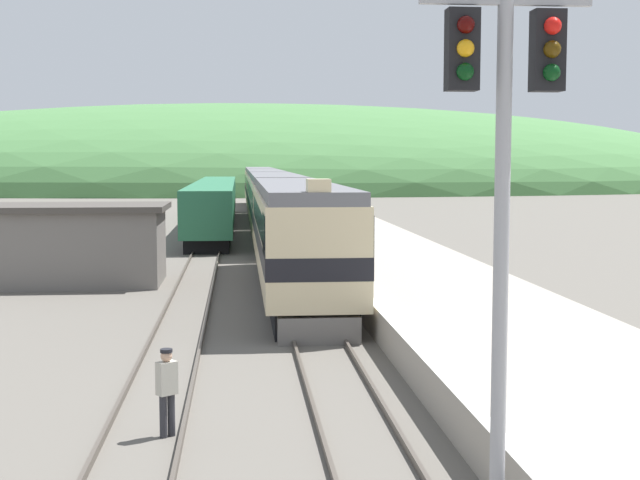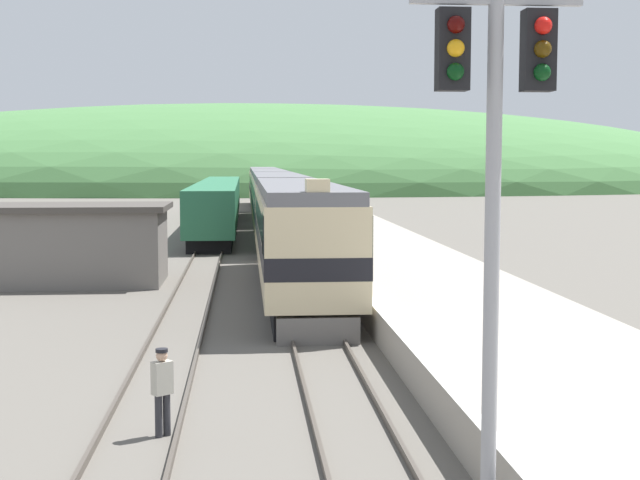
{
  "view_description": "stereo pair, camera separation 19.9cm",
  "coord_description": "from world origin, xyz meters",
  "px_view_note": "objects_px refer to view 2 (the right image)",
  "views": [
    {
      "loc": [
        -2.19,
        -4.82,
        5.12
      ],
      "look_at": [
        0.45,
        24.09,
        2.48
      ],
      "focal_mm": 50.0,
      "sensor_mm": 36.0,
      "label": 1
    },
    {
      "loc": [
        -1.99,
        -4.84,
        5.12
      ],
      "look_at": [
        0.45,
        24.09,
        2.48
      ],
      "focal_mm": 50.0,
      "sensor_mm": 36.0,
      "label": 2
    }
  ],
  "objects_px": {
    "siding_train": "(219,204)",
    "express_train_lead_car": "(298,234)",
    "carriage_second": "(278,206)",
    "track_worker": "(162,387)",
    "carriage_third": "(269,193)",
    "signal_mast_main": "(494,149)",
    "carriage_fourth": "(264,186)"
  },
  "relations": [
    {
      "from": "siding_train",
      "to": "express_train_lead_car",
      "type": "bearing_deg",
      "value": -83.24
    },
    {
      "from": "carriage_second",
      "to": "track_worker",
      "type": "bearing_deg",
      "value": -95.33
    },
    {
      "from": "carriage_third",
      "to": "siding_train",
      "type": "bearing_deg",
      "value": -117.67
    },
    {
      "from": "siding_train",
      "to": "track_worker",
      "type": "relative_size",
      "value": 24.0
    },
    {
      "from": "siding_train",
      "to": "track_worker",
      "type": "height_order",
      "value": "siding_train"
    },
    {
      "from": "siding_train",
      "to": "signal_mast_main",
      "type": "xyz_separation_m",
      "value": [
        5.15,
        -56.09,
        3.47
      ]
    },
    {
      "from": "express_train_lead_car",
      "to": "track_worker",
      "type": "xyz_separation_m",
      "value": [
        -3.54,
        -17.27,
        -1.38
      ]
    },
    {
      "from": "express_train_lead_car",
      "to": "signal_mast_main",
      "type": "height_order",
      "value": "signal_mast_main"
    },
    {
      "from": "carriage_third",
      "to": "carriage_fourth",
      "type": "height_order",
      "value": "same"
    },
    {
      "from": "siding_train",
      "to": "signal_mast_main",
      "type": "relative_size",
      "value": 4.96
    },
    {
      "from": "express_train_lead_car",
      "to": "carriage_fourth",
      "type": "height_order",
      "value": "express_train_lead_car"
    },
    {
      "from": "carriage_second",
      "to": "carriage_fourth",
      "type": "xyz_separation_m",
      "value": [
        0.0,
        41.1,
        0.0
      ]
    },
    {
      "from": "track_worker",
      "to": "signal_mast_main",
      "type": "bearing_deg",
      "value": -47.79
    },
    {
      "from": "signal_mast_main",
      "to": "siding_train",
      "type": "bearing_deg",
      "value": 95.24
    },
    {
      "from": "signal_mast_main",
      "to": "track_worker",
      "type": "xyz_separation_m",
      "value": [
        -4.7,
        5.19,
        -4.32
      ]
    },
    {
      "from": "carriage_second",
      "to": "signal_mast_main",
      "type": "xyz_separation_m",
      "value": [
        1.16,
        -43.14,
        2.96
      ]
    },
    {
      "from": "carriage_second",
      "to": "signal_mast_main",
      "type": "bearing_deg",
      "value": -88.46
    },
    {
      "from": "track_worker",
      "to": "carriage_fourth",
      "type": "bearing_deg",
      "value": 87.43
    },
    {
      "from": "carriage_fourth",
      "to": "express_train_lead_car",
      "type": "bearing_deg",
      "value": -90.0
    },
    {
      "from": "track_worker",
      "to": "carriage_second",
      "type": "bearing_deg",
      "value": 84.67
    },
    {
      "from": "siding_train",
      "to": "carriage_second",
      "type": "bearing_deg",
      "value": -72.9
    },
    {
      "from": "express_train_lead_car",
      "to": "signal_mast_main",
      "type": "xyz_separation_m",
      "value": [
        1.16,
        -22.45,
        2.94
      ]
    },
    {
      "from": "signal_mast_main",
      "to": "track_worker",
      "type": "relative_size",
      "value": 4.84
    },
    {
      "from": "carriage_third",
      "to": "express_train_lead_car",
      "type": "bearing_deg",
      "value": -90.0
    },
    {
      "from": "carriage_fourth",
      "to": "siding_train",
      "type": "xyz_separation_m",
      "value": [
        -3.98,
        -28.15,
        -0.51
      ]
    },
    {
      "from": "carriage_fourth",
      "to": "signal_mast_main",
      "type": "bearing_deg",
      "value": -89.21
    },
    {
      "from": "express_train_lead_car",
      "to": "track_worker",
      "type": "distance_m",
      "value": 17.68
    },
    {
      "from": "siding_train",
      "to": "carriage_third",
      "type": "bearing_deg",
      "value": 62.33
    },
    {
      "from": "signal_mast_main",
      "to": "track_worker",
      "type": "bearing_deg",
      "value": 132.21
    },
    {
      "from": "signal_mast_main",
      "to": "carriage_third",
      "type": "bearing_deg",
      "value": 91.05
    },
    {
      "from": "carriage_fourth",
      "to": "siding_train",
      "type": "height_order",
      "value": "carriage_fourth"
    },
    {
      "from": "carriage_third",
      "to": "siding_train",
      "type": "height_order",
      "value": "carriage_third"
    }
  ]
}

